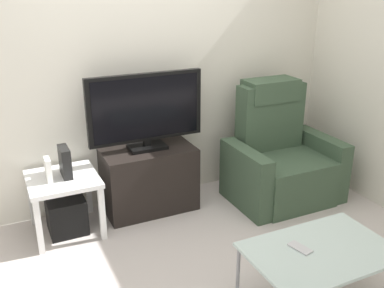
{
  "coord_description": "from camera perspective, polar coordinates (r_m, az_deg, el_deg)",
  "views": [
    {
      "loc": [
        -1.23,
        -2.49,
        1.95
      ],
      "look_at": [
        0.18,
        0.5,
        0.7
      ],
      "focal_mm": 41.22,
      "sensor_mm": 36.0,
      "label": 1
    }
  ],
  "objects": [
    {
      "name": "ground_plane",
      "position": [
        3.4,
        0.82,
        -14.36
      ],
      "size": [
        6.4,
        6.4,
        0.0
      ],
      "primitive_type": "plane",
      "color": "#BCB2AD"
    },
    {
      "name": "wall_back",
      "position": [
        3.88,
        -6.56,
        10.91
      ],
      "size": [
        6.4,
        0.06,
        2.6
      ],
      "primitive_type": "cube",
      "color": "beige",
      "rests_on": "ground"
    },
    {
      "name": "tv_stand",
      "position": [
        3.91,
        -5.55,
        -4.56
      ],
      "size": [
        0.79,
        0.43,
        0.57
      ],
      "color": "black",
      "rests_on": "ground"
    },
    {
      "name": "television",
      "position": [
        3.71,
        -5.98,
        4.41
      ],
      "size": [
        1.0,
        0.2,
        0.66
      ],
      "color": "black",
      "rests_on": "tv_stand"
    },
    {
      "name": "recliner_armchair",
      "position": [
        4.18,
        11.32,
        -1.89
      ],
      "size": [
        0.98,
        0.78,
        1.08
      ],
      "rotation": [
        0.0,
        0.0,
        -0.1
      ],
      "color": "#384C38",
      "rests_on": "ground"
    },
    {
      "name": "side_table",
      "position": [
        3.65,
        -16.31,
        -5.25
      ],
      "size": [
        0.54,
        0.54,
        0.48
      ],
      "color": "white",
      "rests_on": "ground"
    },
    {
      "name": "subwoofer_box",
      "position": [
        3.76,
        -15.92,
        -8.79
      ],
      "size": [
        0.3,
        0.3,
        0.3
      ],
      "primitive_type": "cube",
      "color": "black",
      "rests_on": "ground"
    },
    {
      "name": "book_upright",
      "position": [
        3.55,
        -18.11,
        -3.17
      ],
      "size": [
        0.04,
        0.13,
        0.18
      ],
      "primitive_type": "cube",
      "color": "white",
      "rests_on": "side_table"
    },
    {
      "name": "game_console",
      "position": [
        3.58,
        -16.11,
        -2.24
      ],
      "size": [
        0.07,
        0.2,
        0.24
      ],
      "primitive_type": "cube",
      "color": "black",
      "rests_on": "side_table"
    },
    {
      "name": "coffee_table",
      "position": [
        2.9,
        16.32,
        -13.41
      ],
      "size": [
        0.9,
        0.6,
        0.39
      ],
      "color": "#B2C6C1",
      "rests_on": "ground"
    },
    {
      "name": "cell_phone",
      "position": [
        2.86,
        13.79,
        -12.93
      ],
      "size": [
        0.1,
        0.16,
        0.01
      ],
      "primitive_type": "cube",
      "rotation": [
        0.0,
        0.0,
        0.22
      ],
      "color": "#B7B7BC",
      "rests_on": "coffee_table"
    }
  ]
}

